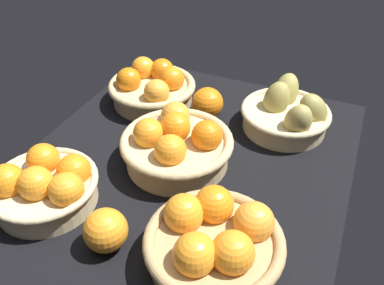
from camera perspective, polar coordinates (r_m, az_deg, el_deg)
market_tray at (r=93.80cm, az=-1.06°, el=-3.69°), size 84.00×72.00×3.00cm
basket_far_left at (r=86.18cm, az=-19.98°, el=-5.65°), size 21.70×21.70×10.59cm
basket_center at (r=90.49cm, az=-2.19°, el=-0.24°), size 25.34×25.34×11.77cm
basket_near_left at (r=71.07cm, az=3.16°, el=-13.87°), size 24.22×24.22×11.29cm
basket_near_right_pears at (r=104.38cm, az=13.32°, el=4.02°), size 23.07×23.55×12.63cm
basket_far_right at (r=113.11cm, az=-5.61°, el=7.80°), size 23.98×23.98×10.48cm
loose_orange_front_gap at (r=75.36cm, az=-12.09°, el=-12.02°), size 8.12×8.12×8.12cm
loose_orange_back_gap at (r=106.04cm, az=2.20°, el=5.57°), size 8.27×8.27×8.27cm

